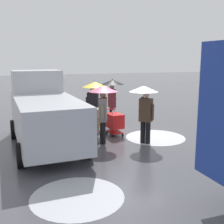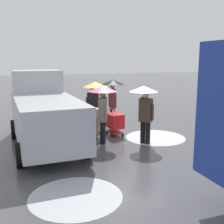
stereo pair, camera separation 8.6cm
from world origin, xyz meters
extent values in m
plane|color=#4C4C51|center=(0.00, 0.00, 0.00)|extent=(90.00, 90.00, 0.00)
cylinder|color=#ADAFB5|center=(3.10, 4.28, 0.00)|extent=(2.12, 2.12, 0.01)
cylinder|color=#ADAFB5|center=(2.88, -1.81, 0.00)|extent=(2.27, 2.27, 0.01)
cylinder|color=silver|center=(-0.92, 0.55, 0.00)|extent=(2.33, 2.33, 0.01)
cube|color=#B7BABF|center=(3.26, 0.34, 1.06)|extent=(2.13, 5.26, 1.40)
cube|color=#B7BABF|center=(3.33, -1.56, 2.18)|extent=(1.89, 1.46, 0.84)
cube|color=black|center=(3.35, -2.28, 1.38)|extent=(1.66, 0.12, 0.63)
cube|color=#232326|center=(3.35, -2.32, 0.32)|extent=(1.96, 0.23, 0.24)
cylinder|color=black|center=(4.30, -1.24, 0.36)|extent=(0.26, 0.73, 0.72)
cylinder|color=black|center=(2.34, -1.30, 0.36)|extent=(0.26, 0.73, 0.72)
cylinder|color=black|center=(4.19, 1.99, 0.36)|extent=(0.26, 0.73, 0.72)
cylinder|color=black|center=(2.23, 1.92, 0.36)|extent=(0.26, 0.73, 0.72)
cube|color=red|center=(0.47, -0.33, 0.60)|extent=(0.60, 0.81, 0.56)
cube|color=red|center=(0.47, -0.33, 0.14)|extent=(0.54, 0.73, 0.04)
cylinder|color=red|center=(0.51, -0.74, 1.00)|extent=(0.58, 0.10, 0.04)
sphere|color=black|center=(0.23, -0.05, 0.05)|extent=(0.10, 0.10, 0.10)
sphere|color=black|center=(0.64, 0.00, 0.05)|extent=(0.10, 0.10, 0.10)
sphere|color=black|center=(0.29, -0.65, 0.05)|extent=(0.10, 0.10, 0.10)
sphere|color=black|center=(0.71, -0.61, 0.05)|extent=(0.10, 0.10, 0.10)
cylinder|color=white|center=(0.54, -0.22, 0.70)|extent=(0.10, 0.29, 0.69)
cube|color=#515156|center=(1.43, -0.08, 0.22)|extent=(0.70, 0.75, 0.03)
cylinder|color=#515156|center=(1.10, -0.25, 0.77)|extent=(0.04, 0.04, 1.10)
cylinder|color=#515156|center=(1.50, -0.45, 0.77)|extent=(0.04, 0.04, 1.10)
cylinder|color=black|center=(1.09, -0.24, 0.10)|extent=(0.14, 0.20, 0.20)
cylinder|color=black|center=(1.51, -0.46, 0.10)|extent=(0.14, 0.20, 0.20)
cube|color=tan|center=(1.43, -0.08, 0.38)|extent=(0.58, 0.67, 0.30)
cube|color=#A37F51|center=(1.43, -0.08, 0.70)|extent=(0.65, 0.68, 0.35)
cube|color=tan|center=(1.43, -0.08, 1.04)|extent=(0.62, 0.61, 0.32)
cylinder|color=black|center=(-0.10, -2.27, 0.41)|extent=(0.18, 0.18, 0.82)
cylinder|color=black|center=(-0.08, -2.07, 0.41)|extent=(0.18, 0.18, 0.82)
cube|color=#5B1E23|center=(-0.09, -2.17, 1.24)|extent=(0.32, 0.47, 0.84)
sphere|color=beige|center=(-0.09, -2.17, 1.78)|extent=(0.22, 0.22, 0.22)
cylinder|color=#5B1E23|center=(-0.12, -2.43, 1.19)|extent=(0.10, 0.10, 0.55)
cylinder|color=#5B1E23|center=(-0.09, -1.99, 1.46)|extent=(0.31, 0.13, 0.50)
cylinder|color=#333338|center=(-0.08, -2.07, 1.62)|extent=(0.02, 0.02, 0.86)
cone|color=black|center=(-0.08, -2.07, 2.00)|extent=(1.04, 1.04, 0.22)
sphere|color=#333338|center=(-0.08, -2.07, 2.13)|extent=(0.04, 0.04, 0.04)
cylinder|color=black|center=(1.29, 0.65, 0.41)|extent=(0.18, 0.18, 0.82)
cylinder|color=black|center=(1.21, 0.46, 0.41)|extent=(0.18, 0.18, 0.82)
cube|color=slate|center=(1.25, 0.56, 1.24)|extent=(0.43, 0.51, 0.84)
sphere|color=#8C6647|center=(1.25, 0.56, 1.78)|extent=(0.22, 0.22, 0.22)
cylinder|color=slate|center=(1.35, 0.80, 1.19)|extent=(0.10, 0.10, 0.55)
cylinder|color=slate|center=(1.20, 0.38, 1.46)|extent=(0.32, 0.21, 0.50)
cylinder|color=#333338|center=(1.21, 0.46, 1.62)|extent=(0.02, 0.02, 0.86)
cone|color=#E0668E|center=(1.21, 0.46, 2.00)|extent=(1.04, 1.04, 0.22)
sphere|color=#333338|center=(1.21, 0.46, 2.13)|extent=(0.04, 0.04, 0.04)
cylinder|color=black|center=(1.18, -1.32, 0.41)|extent=(0.18, 0.18, 0.82)
cylinder|color=black|center=(1.01, -1.22, 0.41)|extent=(0.18, 0.18, 0.82)
cube|color=black|center=(1.09, -1.27, 1.24)|extent=(0.52, 0.47, 0.84)
sphere|color=beige|center=(1.09, -1.27, 1.78)|extent=(0.22, 0.22, 0.22)
cylinder|color=black|center=(1.32, -1.41, 1.19)|extent=(0.10, 0.10, 0.55)
cylinder|color=black|center=(0.93, -1.20, 1.46)|extent=(0.24, 0.31, 0.50)
cylinder|color=#333338|center=(1.01, -1.22, 1.62)|extent=(0.02, 0.02, 0.86)
cone|color=yellow|center=(1.01, -1.22, 2.00)|extent=(1.04, 1.04, 0.22)
sphere|color=#333338|center=(1.01, -1.22, 2.13)|extent=(0.04, 0.04, 0.04)
cylinder|color=black|center=(-0.25, 1.19, 0.41)|extent=(0.18, 0.18, 0.82)
cylinder|color=black|center=(-0.13, 1.03, 0.41)|extent=(0.18, 0.18, 0.82)
cube|color=#473323|center=(-0.19, 1.11, 1.24)|extent=(0.50, 0.52, 0.84)
sphere|color=beige|center=(-0.19, 1.11, 1.78)|extent=(0.22, 0.22, 0.22)
cylinder|color=#473323|center=(-0.36, 1.31, 1.19)|extent=(0.10, 0.10, 0.55)
cylinder|color=#473323|center=(-0.06, 0.99, 1.46)|extent=(0.30, 0.27, 0.50)
cylinder|color=#333338|center=(-0.13, 1.03, 1.62)|extent=(0.02, 0.02, 0.86)
cone|color=white|center=(-0.13, 1.03, 2.00)|extent=(1.04, 1.04, 0.22)
sphere|color=#333338|center=(-0.13, 1.03, 2.13)|extent=(0.04, 0.04, 0.04)
camera|label=1|loc=(4.40, 10.10, 3.07)|focal=45.54mm
camera|label=2|loc=(4.32, 10.13, 3.07)|focal=45.54mm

